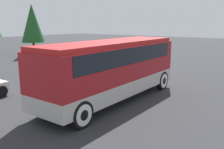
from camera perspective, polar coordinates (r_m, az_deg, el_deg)
ground_plane at (r=13.56m, az=0.00°, el=-5.97°), size 120.00×120.00×0.00m
tour_bus at (r=13.17m, az=0.25°, el=2.16°), size 9.35×2.62×3.20m
parked_car_near at (r=19.78m, az=-5.85°, el=1.79°), size 4.26×1.97×1.42m
tree_left at (r=32.55m, az=-17.76°, el=11.08°), size 2.76×2.76×6.34m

